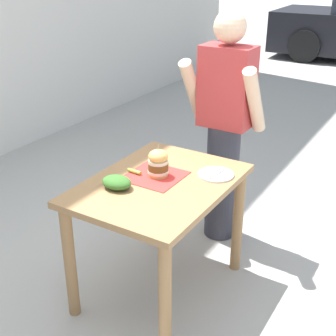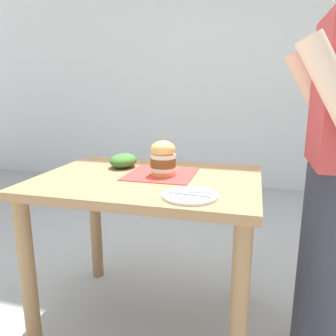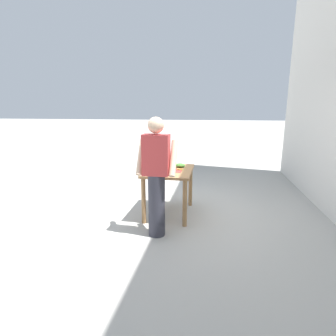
# 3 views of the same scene
# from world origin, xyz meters

# --- Properties ---
(ground_plane) EXTENTS (80.00, 80.00, 0.00)m
(ground_plane) POSITION_xyz_m (0.00, 0.00, 0.00)
(ground_plane) COLOR #ADAAA3
(patio_table) EXTENTS (0.77, 1.05, 0.79)m
(patio_table) POSITION_xyz_m (0.00, 0.00, 0.65)
(patio_table) COLOR #9E7247
(patio_table) RESTS_ON ground
(serving_paper) EXTENTS (0.33, 0.33, 0.00)m
(serving_paper) POSITION_xyz_m (-0.06, 0.05, 0.79)
(serving_paper) COLOR red
(serving_paper) RESTS_ON patio_table
(sandwich) EXTENTS (0.13, 0.13, 0.20)m
(sandwich) POSITION_xyz_m (-0.05, 0.06, 0.87)
(sandwich) COLOR #E5B25B
(sandwich) RESTS_ON serving_paper
(pickle_spear) EXTENTS (0.10, 0.03, 0.02)m
(pickle_spear) POSITION_xyz_m (-0.19, 0.01, 0.80)
(pickle_spear) COLOR #8EA83D
(pickle_spear) RESTS_ON serving_paper
(side_plate_with_forks) EXTENTS (0.22, 0.22, 0.02)m
(side_plate_with_forks) POSITION_xyz_m (0.25, 0.25, 0.79)
(side_plate_with_forks) COLOR white
(side_plate_with_forks) RESTS_ON patio_table
(side_salad) EXTENTS (0.18, 0.14, 0.07)m
(side_salad) POSITION_xyz_m (-0.16, -0.19, 0.82)
(side_salad) COLOR #386B28
(side_salad) RESTS_ON patio_table
(diner_across_table) EXTENTS (0.55, 0.35, 1.69)m
(diner_across_table) POSITION_xyz_m (0.04, 0.81, 0.88)
(diner_across_table) COLOR #33333D
(diner_across_table) RESTS_ON ground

